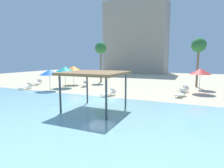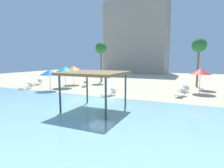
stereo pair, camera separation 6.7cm
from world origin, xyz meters
The scene contains 16 objects.
ground_plane centered at (0.00, 0.00, 0.00)m, with size 80.00×80.00×0.00m, color beige.
lagoon_water centered at (0.00, -5.25, 0.02)m, with size 44.00×13.50×0.04m, color #8CC6CC.
shade_pavilion centered at (1.27, -3.05, 2.67)m, with size 4.17×4.17×2.84m.
beach_umbrella_red_1 centered at (8.47, 7.86, 2.43)m, with size 2.31×2.31×2.75m.
beach_umbrella_orange_2 centered at (-8.67, 8.14, 2.47)m, with size 2.39×2.39×2.81m.
beach_umbrella_blue_3 centered at (-7.96, 2.37, 2.22)m, with size 2.31×2.31×2.54m.
beach_umbrella_teal_4 centered at (-7.93, 5.24, 2.47)m, with size 2.49×2.49×2.82m.
lounge_chair_0 centered at (-11.50, 2.00, 0.33)m, with size 0.62×1.90×0.74m.
lounge_chair_1 centered at (6.73, 4.92, 0.33)m, with size 1.05×1.99×0.74m.
lounge_chair_2 centered at (-13.57, 5.89, 0.33)m, with size 1.30×1.98×0.74m.
lounge_chair_4 centered at (6.86, 7.62, 0.33)m, with size 1.22×1.99×0.74m.
lounge_chair_5 centered at (-6.03, 7.07, 0.33)m, with size 1.19×1.99×0.74m.
lounge_chair_6 centered at (-0.05, 2.28, 0.33)m, with size 1.18×1.99×0.74m.
palm_tree_0 centered at (8.27, 12.77, 5.46)m, with size 1.90×1.90×6.58m.
palm_tree_1 centered at (-6.35, 12.63, 5.47)m, with size 1.90×1.90×6.60m.
hotel_block_0 centered at (-7.44, 37.11, 9.81)m, with size 16.95×9.67×19.63m, color #9E9384.
Camera 2 is at (7.71, -14.40, 3.69)m, focal length 29.12 mm.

